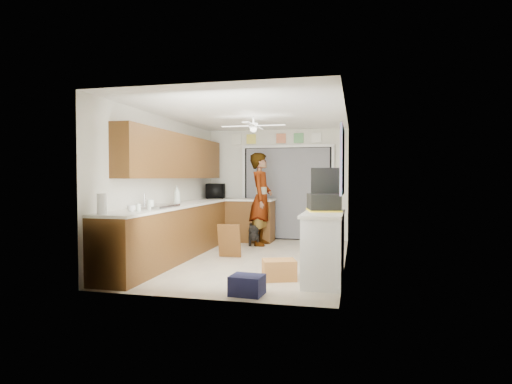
{
  "coord_description": "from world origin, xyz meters",
  "views": [
    {
      "loc": [
        1.77,
        -7.15,
        1.42
      ],
      "look_at": [
        0.0,
        0.4,
        1.15
      ],
      "focal_mm": 30.0,
      "sensor_mm": 36.0,
      "label": 1
    }
  ],
  "objects_px": {
    "microwave": "(216,191)",
    "paper_towel_roll": "(102,204)",
    "soap_bottle": "(177,195)",
    "navy_crate": "(247,285)",
    "cardboard_box": "(279,270)",
    "man": "(261,199)",
    "suitcase": "(324,202)",
    "dog": "(254,233)",
    "cup": "(131,209)"
  },
  "relations": [
    {
      "from": "suitcase",
      "to": "dog",
      "type": "xyz_separation_m",
      "value": [
        -1.63,
        2.49,
        -0.82
      ]
    },
    {
      "from": "microwave",
      "to": "navy_crate",
      "type": "height_order",
      "value": "microwave"
    },
    {
      "from": "microwave",
      "to": "paper_towel_roll",
      "type": "xyz_separation_m",
      "value": [
        -0.09,
        -4.33,
        -0.03
      ]
    },
    {
      "from": "cup",
      "to": "cardboard_box",
      "type": "height_order",
      "value": "cup"
    },
    {
      "from": "soap_bottle",
      "to": "paper_towel_roll",
      "type": "relative_size",
      "value": 1.19
    },
    {
      "from": "dog",
      "to": "cardboard_box",
      "type": "bearing_deg",
      "value": -83.56
    },
    {
      "from": "cup",
      "to": "paper_towel_roll",
      "type": "xyz_separation_m",
      "value": [
        -0.17,
        -0.45,
        0.09
      ]
    },
    {
      "from": "paper_towel_roll",
      "to": "dog",
      "type": "height_order",
      "value": "paper_towel_roll"
    },
    {
      "from": "cardboard_box",
      "to": "man",
      "type": "bearing_deg",
      "value": 107.23
    },
    {
      "from": "microwave",
      "to": "soap_bottle",
      "type": "distance_m",
      "value": 2.01
    },
    {
      "from": "microwave",
      "to": "man",
      "type": "distance_m",
      "value": 1.29
    },
    {
      "from": "soap_bottle",
      "to": "paper_towel_roll",
      "type": "height_order",
      "value": "soap_bottle"
    },
    {
      "from": "soap_bottle",
      "to": "dog",
      "type": "bearing_deg",
      "value": 52.19
    },
    {
      "from": "paper_towel_roll",
      "to": "suitcase",
      "type": "xyz_separation_m",
      "value": [
        2.74,
        1.24,
        -0.02
      ]
    },
    {
      "from": "navy_crate",
      "to": "cardboard_box",
      "type": "bearing_deg",
      "value": 73.63
    },
    {
      "from": "microwave",
      "to": "cardboard_box",
      "type": "xyz_separation_m",
      "value": [
        2.08,
        -3.45,
        -0.97
      ]
    },
    {
      "from": "suitcase",
      "to": "cardboard_box",
      "type": "distance_m",
      "value": 1.14
    },
    {
      "from": "navy_crate",
      "to": "soap_bottle",
      "type": "bearing_deg",
      "value": 129.86
    },
    {
      "from": "microwave",
      "to": "suitcase",
      "type": "height_order",
      "value": "microwave"
    },
    {
      "from": "soap_bottle",
      "to": "suitcase",
      "type": "bearing_deg",
      "value": -21.69
    },
    {
      "from": "man",
      "to": "soap_bottle",
      "type": "bearing_deg",
      "value": 138.94
    },
    {
      "from": "microwave",
      "to": "suitcase",
      "type": "distance_m",
      "value": 4.07
    },
    {
      "from": "dog",
      "to": "suitcase",
      "type": "bearing_deg",
      "value": -70.63
    },
    {
      "from": "navy_crate",
      "to": "dog",
      "type": "height_order",
      "value": "dog"
    },
    {
      "from": "paper_towel_roll",
      "to": "man",
      "type": "relative_size",
      "value": 0.14
    },
    {
      "from": "paper_towel_roll",
      "to": "navy_crate",
      "type": "bearing_deg",
      "value": 1.49
    },
    {
      "from": "paper_towel_roll",
      "to": "man",
      "type": "distance_m",
      "value": 4.01
    },
    {
      "from": "cardboard_box",
      "to": "paper_towel_roll",
      "type": "bearing_deg",
      "value": -157.88
    },
    {
      "from": "microwave",
      "to": "navy_crate",
      "type": "bearing_deg",
      "value": -171.35
    },
    {
      "from": "soap_bottle",
      "to": "man",
      "type": "height_order",
      "value": "man"
    },
    {
      "from": "microwave",
      "to": "suitcase",
      "type": "relative_size",
      "value": 1.07
    },
    {
      "from": "microwave",
      "to": "navy_crate",
      "type": "distance_m",
      "value": 4.76
    },
    {
      "from": "cardboard_box",
      "to": "cup",
      "type": "bearing_deg",
      "value": -167.81
    },
    {
      "from": "soap_bottle",
      "to": "navy_crate",
      "type": "height_order",
      "value": "soap_bottle"
    },
    {
      "from": "microwave",
      "to": "dog",
      "type": "height_order",
      "value": "microwave"
    },
    {
      "from": "soap_bottle",
      "to": "paper_towel_roll",
      "type": "distance_m",
      "value": 2.33
    },
    {
      "from": "navy_crate",
      "to": "dog",
      "type": "distance_m",
      "value": 3.78
    },
    {
      "from": "paper_towel_roll",
      "to": "cardboard_box",
      "type": "distance_m",
      "value": 2.52
    },
    {
      "from": "soap_bottle",
      "to": "man",
      "type": "bearing_deg",
      "value": 49.96
    },
    {
      "from": "soap_bottle",
      "to": "cup",
      "type": "distance_m",
      "value": 1.89
    },
    {
      "from": "soap_bottle",
      "to": "navy_crate",
      "type": "relative_size",
      "value": 0.83
    },
    {
      "from": "cup",
      "to": "man",
      "type": "height_order",
      "value": "man"
    },
    {
      "from": "dog",
      "to": "man",
      "type": "bearing_deg",
      "value": 9.96
    },
    {
      "from": "paper_towel_roll",
      "to": "cardboard_box",
      "type": "xyz_separation_m",
      "value": [
        2.17,
        0.88,
        -0.94
      ]
    },
    {
      "from": "microwave",
      "to": "soap_bottle",
      "type": "height_order",
      "value": "microwave"
    },
    {
      "from": "soap_bottle",
      "to": "cardboard_box",
      "type": "relative_size",
      "value": 0.72
    },
    {
      "from": "microwave",
      "to": "paper_towel_roll",
      "type": "distance_m",
      "value": 4.33
    },
    {
      "from": "man",
      "to": "dog",
      "type": "distance_m",
      "value": 0.74
    },
    {
      "from": "man",
      "to": "microwave",
      "type": "bearing_deg",
      "value": 64.53
    },
    {
      "from": "cup",
      "to": "paper_towel_roll",
      "type": "height_order",
      "value": "paper_towel_roll"
    }
  ]
}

